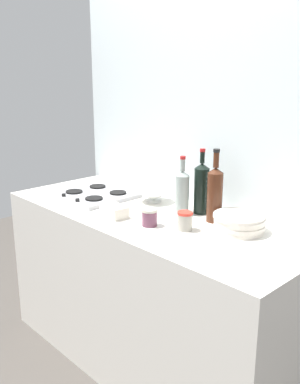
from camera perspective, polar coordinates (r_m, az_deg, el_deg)
ground_plane at (r=2.72m, az=0.00°, el=-21.18°), size 6.00×6.00×0.00m
counter_block at (r=2.48m, az=0.00°, el=-12.81°), size 1.80×0.70×0.90m
backsplash_panel at (r=2.51m, az=6.30°, el=3.50°), size 1.90×0.06×2.21m
stovetop_hob at (r=2.62m, az=-7.18°, el=-0.34°), size 0.40×0.39×0.04m
plate_stack at (r=2.08m, az=11.75°, el=-4.01°), size 0.25×0.25×0.08m
wine_bottle_leftmost at (r=2.29m, az=6.82°, el=0.60°), size 0.08×0.08×0.35m
wine_bottle_mid_left at (r=2.16m, az=8.57°, el=-0.16°), size 0.08×0.08×0.37m
wine_bottle_mid_right at (r=2.27m, az=4.28°, el=0.09°), size 0.07×0.07×0.31m
mixing_bowl at (r=2.49m, az=0.51°, el=-0.51°), size 0.20×0.20×0.06m
butter_dish at (r=2.25m, az=-4.75°, el=-2.52°), size 0.16×0.10×0.06m
condiment_jar_front at (r=2.06m, az=4.67°, el=-3.83°), size 0.07×0.07×0.09m
condiment_jar_rear at (r=2.11m, az=-0.06°, el=-3.36°), size 0.08×0.08×0.09m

